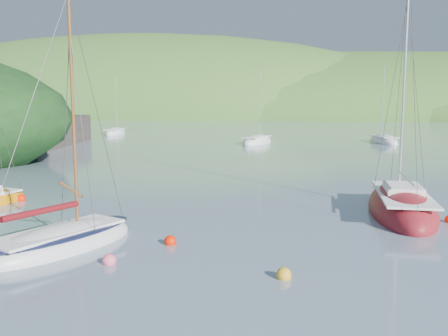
% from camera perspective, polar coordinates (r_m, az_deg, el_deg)
% --- Properties ---
extents(ground, '(700.00, 700.00, 0.00)m').
position_cam_1_polar(ground, '(17.08, -5.10, -11.78)').
color(ground, '#7488A0').
rests_on(ground, ground).
extents(shoreline_hills, '(690.00, 135.00, 56.00)m').
position_cam_1_polar(shoreline_hills, '(188.55, 5.60, 6.11)').
color(shoreline_hills, '#37702A').
rests_on(shoreline_hills, ground).
extents(daysailer_white, '(5.06, 7.19, 10.40)m').
position_cam_1_polar(daysailer_white, '(20.53, -18.10, -8.07)').
color(daysailer_white, white).
rests_on(daysailer_white, ground).
extents(sloop_red, '(3.37, 9.19, 13.48)m').
position_cam_1_polar(sloop_red, '(26.74, 19.61, -4.44)').
color(sloop_red, maroon).
rests_on(sloop_red, ground).
extents(distant_sloop_a, '(4.55, 7.97, 10.75)m').
position_cam_1_polar(distant_sloop_a, '(65.04, 3.80, 2.97)').
color(distant_sloop_a, white).
rests_on(distant_sloop_a, ground).
extents(distant_sloop_b, '(4.08, 8.02, 10.92)m').
position_cam_1_polar(distant_sloop_b, '(69.17, 17.78, 2.91)').
color(distant_sloop_b, white).
rests_on(distant_sloop_b, ground).
extents(distant_sloop_c, '(3.11, 7.51, 10.48)m').
position_cam_1_polar(distant_sloop_c, '(83.92, -12.33, 3.91)').
color(distant_sloop_c, white).
rests_on(distant_sloop_c, ground).
extents(mooring_buoys, '(23.15, 10.43, 0.50)m').
position_cam_1_polar(mooring_buoys, '(21.29, -3.85, -7.43)').
color(mooring_buoys, gold).
rests_on(mooring_buoys, ground).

